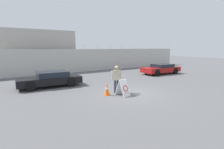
{
  "coord_description": "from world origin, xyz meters",
  "views": [
    {
      "loc": [
        -7.1,
        -8.6,
        2.96
      ],
      "look_at": [
        -0.42,
        1.41,
        1.09
      ],
      "focal_mm": 28.0,
      "sensor_mm": 36.0,
      "label": 1
    }
  ],
  "objects": [
    {
      "name": "perimeter_wall",
      "position": [
        0.0,
        11.15,
        1.38
      ],
      "size": [
        36.0,
        0.3,
        3.2
      ],
      "color": "beige",
      "rests_on": "ground_plane"
    },
    {
      "name": "traffic_cone_near",
      "position": [
        -1.46,
        0.42,
        0.37
      ],
      "size": [
        0.38,
        0.38,
        0.75
      ],
      "color": "orange",
      "rests_on": "ground_plane"
    },
    {
      "name": "ground_plane",
      "position": [
        0.0,
        0.0,
        0.0
      ],
      "size": [
        90.0,
        90.0,
        0.0
      ],
      "primitive_type": "plane",
      "color": "#5B5B5E"
    },
    {
      "name": "parked_car_far_side",
      "position": [
        8.29,
        4.51,
        0.59
      ],
      "size": [
        4.6,
        2.07,
        1.12
      ],
      "rotation": [
        0.0,
        0.0,
        3.09
      ],
      "color": "black",
      "rests_on": "ground_plane"
    },
    {
      "name": "security_guard",
      "position": [
        -0.67,
        0.52,
        1.0
      ],
      "size": [
        0.62,
        0.56,
        1.79
      ],
      "rotation": [
        0.0,
        0.0,
        2.75
      ],
      "color": "#232838",
      "rests_on": "ground_plane"
    },
    {
      "name": "barricade_sign",
      "position": [
        -0.7,
        -0.26,
        0.5
      ],
      "size": [
        0.68,
        0.9,
        1.0
      ],
      "rotation": [
        0.0,
        0.0,
        0.13
      ],
      "color": "white",
      "rests_on": "ground_plane"
    },
    {
      "name": "parked_car_front_coupe",
      "position": [
        -3.77,
        4.8,
        0.6
      ],
      "size": [
        4.66,
        2.14,
        1.16
      ],
      "rotation": [
        0.0,
        0.0,
        3.08
      ],
      "color": "black",
      "rests_on": "ground_plane"
    },
    {
      "name": "building_block",
      "position": [
        -3.1,
        15.31,
        2.49
      ],
      "size": [
        9.25,
        5.25,
        4.99
      ],
      "color": "#B2ADA3",
      "rests_on": "ground_plane"
    }
  ]
}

